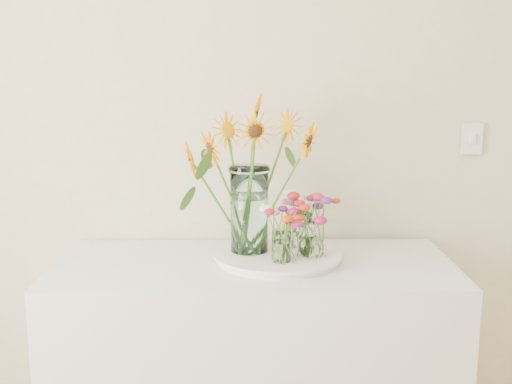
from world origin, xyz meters
TOP-DOWN VIEW (x-y plane):
  - counter at (-0.16, 1.93)m, footprint 1.40×0.60m
  - tray at (-0.07, 1.95)m, footprint 0.43×0.43m
  - mason_jar at (-0.17, 1.97)m, footprint 0.15×0.15m
  - sunflower_bouquet at (-0.17, 1.97)m, footprint 0.75×0.75m
  - small_vase_a at (-0.06, 1.85)m, footprint 0.08×0.08m
  - wildflower_posy_a at (-0.06, 1.85)m, footprint 0.20×0.20m
  - small_vase_b at (0.04, 1.91)m, footprint 0.11×0.11m
  - wildflower_posy_b at (0.04, 1.91)m, footprint 0.22×0.22m
  - small_vase_c at (0.02, 2.02)m, footprint 0.09×0.09m
  - wildflower_posy_c at (0.02, 2.02)m, footprint 0.20×0.20m

SIDE VIEW (x-z plane):
  - counter at x=-0.16m, z-range 0.00..0.90m
  - tray at x=-0.07m, z-range 0.90..0.92m
  - small_vase_a at x=-0.06m, z-range 0.93..1.04m
  - small_vase_b at x=0.04m, z-range 0.93..1.05m
  - small_vase_c at x=0.02m, z-range 0.93..1.06m
  - wildflower_posy_a at x=-0.06m, z-range 0.93..1.13m
  - wildflower_posy_b at x=0.04m, z-range 0.93..1.14m
  - wildflower_posy_c at x=0.02m, z-range 0.93..1.15m
  - mason_jar at x=-0.17m, z-range 0.93..1.24m
  - sunflower_bouquet at x=-0.17m, z-range 0.92..1.47m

